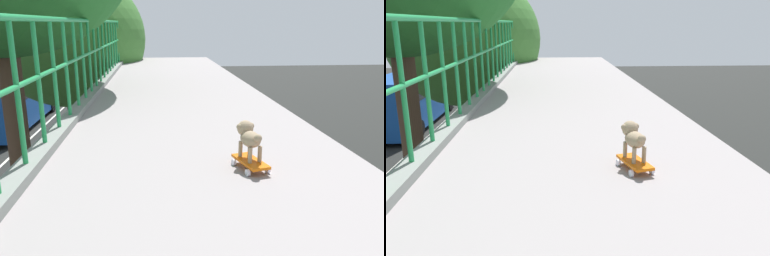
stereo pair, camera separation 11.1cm
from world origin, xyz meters
The scene contains 4 objects.
city_bus centered at (-8.23, 25.71, 1.95)m, with size 2.60×10.86×3.47m.
roadside_tree_far centered at (-2.07, 13.86, 6.00)m, with size 5.20×5.20×8.37m.
toy_skateboard centered at (1.65, 3.15, 5.38)m, with size 0.29×0.44×0.08m.
small_dog centered at (1.64, 3.21, 5.60)m, with size 0.21×0.35×0.32m.
Camera 2 is at (0.96, 0.11, 6.53)m, focal length 35.73 mm.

